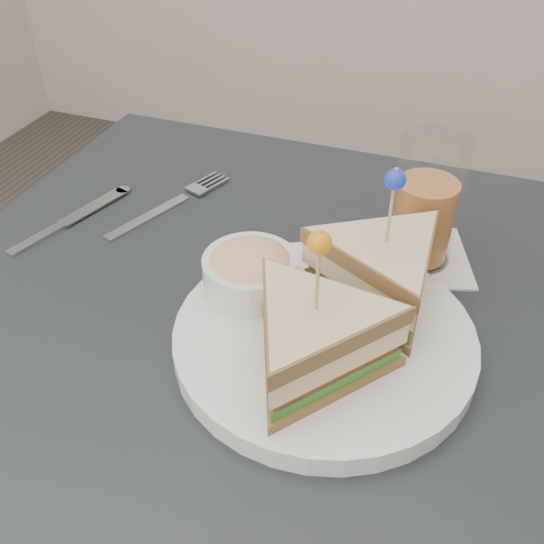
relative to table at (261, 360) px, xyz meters
The scene contains 5 objects.
table is the anchor object (origin of this frame).
plate_meal 0.15m from the table, 13.09° to the right, with size 0.39×0.39×0.18m.
cutlery_fork 0.26m from the table, 138.88° to the left, with size 0.09×0.20×0.01m.
cutlery_knife 0.31m from the table, 166.24° to the left, with size 0.07×0.19×0.01m.
drink_set 0.25m from the table, 47.47° to the left, with size 0.15×0.15×0.16m.
Camera 1 is at (0.18, -0.45, 1.19)m, focal length 40.00 mm.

